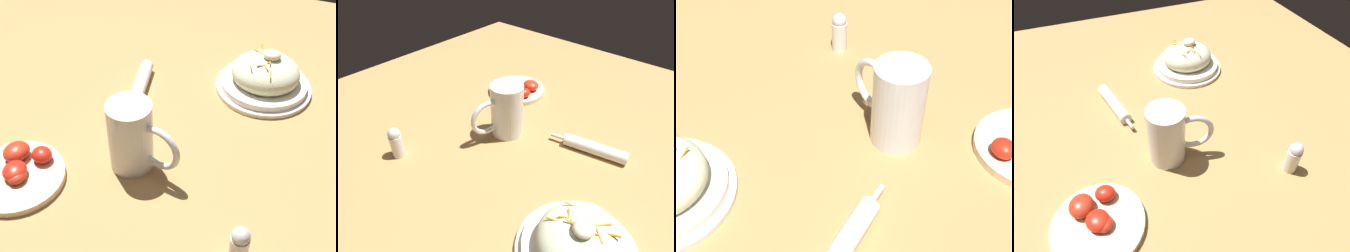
# 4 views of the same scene
# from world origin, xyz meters

# --- Properties ---
(ground_plane) EXTENTS (1.43, 1.43, 0.00)m
(ground_plane) POSITION_xyz_m (0.00, 0.00, 0.00)
(ground_plane) COLOR #B2844C
(salad_plate) EXTENTS (0.21, 0.21, 0.10)m
(salad_plate) POSITION_xyz_m (-0.13, -0.23, 0.03)
(salad_plate) COLOR white
(salad_plate) RESTS_ON ground_plane
(beer_mug) EXTENTS (0.14, 0.08, 0.14)m
(beer_mug) POSITION_xyz_m (0.04, 0.08, 0.06)
(beer_mug) COLOR white
(beer_mug) RESTS_ON ground_plane
(napkin_roll) EXTENTS (0.06, 0.19, 0.03)m
(napkin_roll) POSITION_xyz_m (0.12, -0.13, 0.01)
(napkin_roll) COLOR white
(napkin_roll) RESTS_ON ground_plane
(tomato_plate) EXTENTS (0.18, 0.18, 0.04)m
(tomato_plate) POSITION_xyz_m (0.23, 0.19, 0.01)
(tomato_plate) COLOR beige
(tomato_plate) RESTS_ON ground_plane
(salt_shaker) EXTENTS (0.03, 0.03, 0.08)m
(salt_shaker) POSITION_xyz_m (-0.19, 0.22, 0.04)
(salt_shaker) COLOR white
(salt_shaker) RESTS_ON ground_plane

